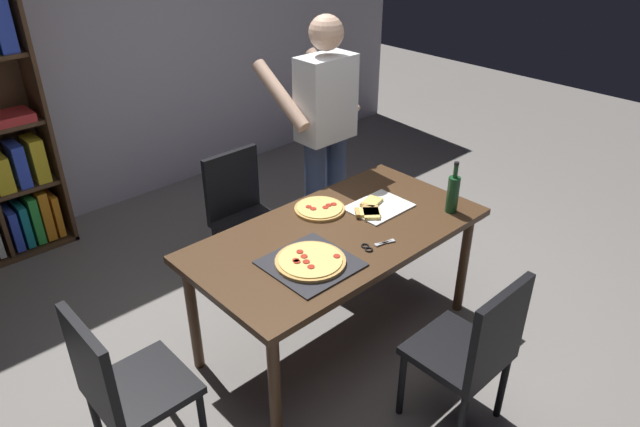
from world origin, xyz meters
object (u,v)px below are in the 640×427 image
object	(u,v)px
dining_table	(338,243)
chair_left_end	(122,384)
person_serving_pizza	(324,131)
wine_bottle	(453,193)
kitchen_scissors	(373,246)
pepperoni_pizza_on_tray	(310,262)
chair_near_camera	(474,348)
chair_far_side	(243,210)
second_pizza_plain	(320,209)

from	to	relation	value
dining_table	chair_left_end	bearing A→B (deg)	180.00
chair_left_end	person_serving_pizza	world-z (taller)	person_serving_pizza
wine_bottle	kitchen_scissors	world-z (taller)	wine_bottle
pepperoni_pizza_on_tray	chair_left_end	bearing A→B (deg)	172.19
chair_near_camera	chair_left_end	distance (m)	1.62
chair_near_camera	chair_far_side	bearing A→B (deg)	90.00
dining_table	person_serving_pizza	distance (m)	0.95
dining_table	kitchen_scissors	xyz separation A→B (m)	(0.02, -0.24, 0.08)
wine_bottle	second_pizza_plain	world-z (taller)	wine_bottle
dining_table	chair_left_end	distance (m)	1.34
pepperoni_pizza_on_tray	wine_bottle	world-z (taller)	wine_bottle
chair_near_camera	wine_bottle	xyz separation A→B (m)	(0.64, 0.63, 0.36)
chair_near_camera	person_serving_pizza	xyz separation A→B (m)	(0.55, 1.62, 0.49)
chair_far_side	chair_left_end	size ratio (longest dim) A/B	1.00
pepperoni_pizza_on_tray	second_pizza_plain	xyz separation A→B (m)	(0.42, 0.38, -0.00)
chair_far_side	second_pizza_plain	bearing A→B (deg)	-82.91
chair_left_end	person_serving_pizza	xyz separation A→B (m)	(1.88, 0.70, 0.49)
chair_far_side	second_pizza_plain	distance (m)	0.73
dining_table	chair_left_end	world-z (taller)	chair_left_end
chair_far_side	pepperoni_pizza_on_tray	world-z (taller)	chair_far_side
wine_bottle	chair_far_side	bearing A→B (deg)	117.96
chair_far_side	wine_bottle	distance (m)	1.42
chair_far_side	second_pizza_plain	xyz separation A→B (m)	(0.08, -0.68, 0.25)
wine_bottle	kitchen_scissors	size ratio (longest dim) A/B	1.59
chair_far_side	wine_bottle	xyz separation A→B (m)	(0.64, -1.21, 0.36)
dining_table	chair_near_camera	distance (m)	0.94
chair_near_camera	kitchen_scissors	distance (m)	0.72
chair_near_camera	wine_bottle	size ratio (longest dim) A/B	2.85
person_serving_pizza	pepperoni_pizza_on_tray	bearing A→B (deg)	-136.50
dining_table	kitchen_scissors	size ratio (longest dim) A/B	8.47
chair_near_camera	pepperoni_pizza_on_tray	xyz separation A→B (m)	(-0.33, 0.79, 0.25)
dining_table	chair_far_side	world-z (taller)	chair_far_side
chair_left_end	kitchen_scissors	bearing A→B (deg)	-10.12
chair_far_side	kitchen_scissors	distance (m)	1.19
pepperoni_pizza_on_tray	dining_table	bearing A→B (deg)	22.31
chair_far_side	wine_bottle	world-z (taller)	wine_bottle
dining_table	wine_bottle	world-z (taller)	wine_bottle
person_serving_pizza	kitchen_scissors	bearing A→B (deg)	-119.22
wine_bottle	second_pizza_plain	xyz separation A→B (m)	(-0.56, 0.53, -0.11)
pepperoni_pizza_on_tray	kitchen_scissors	distance (m)	0.37
dining_table	pepperoni_pizza_on_tray	distance (m)	0.37
pepperoni_pizza_on_tray	second_pizza_plain	distance (m)	0.56
dining_table	pepperoni_pizza_on_tray	world-z (taller)	pepperoni_pizza_on_tray
chair_left_end	chair_far_side	bearing A→B (deg)	34.78
wine_bottle	second_pizza_plain	size ratio (longest dim) A/B	1.06
kitchen_scissors	person_serving_pizza	bearing A→B (deg)	60.78
kitchen_scissors	second_pizza_plain	distance (m)	0.49
chair_far_side	person_serving_pizza	xyz separation A→B (m)	(0.55, -0.22, 0.49)
person_serving_pizza	chair_far_side	bearing A→B (deg)	158.19
wine_bottle	person_serving_pizza	bearing A→B (deg)	95.35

